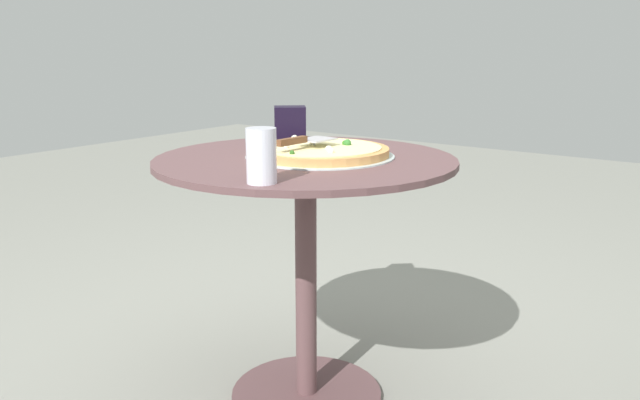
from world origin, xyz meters
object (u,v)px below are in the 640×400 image
object	(u,v)px
patio_table	(306,226)
drinking_cup	(261,156)
pizza_server	(304,140)
napkin_dispenser	(290,124)
pizza_on_tray	(320,152)

from	to	relation	value
patio_table	drinking_cup	size ratio (longest dim) A/B	6.71
pizza_server	patio_table	bearing A→B (deg)	-62.40
pizza_server	napkin_dispenser	bearing A→B (deg)	-44.95
pizza_on_tray	drinking_cup	world-z (taller)	drinking_cup
pizza_on_tray	pizza_server	bearing A→B (deg)	73.36
patio_table	napkin_dispenser	world-z (taller)	napkin_dispenser
napkin_dispenser	drinking_cup	bearing A→B (deg)	82.92
pizza_server	napkin_dispenser	distance (m)	0.36
pizza_server	drinking_cup	world-z (taller)	drinking_cup
patio_table	napkin_dispenser	distance (m)	0.42
drinking_cup	napkin_dispenser	distance (m)	0.68
patio_table	napkin_dispenser	size ratio (longest dim) A/B	7.62
pizza_server	drinking_cup	size ratio (longest dim) A/B	1.66
pizza_on_tray	drinking_cup	distance (m)	0.39
patio_table	drinking_cup	world-z (taller)	drinking_cup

